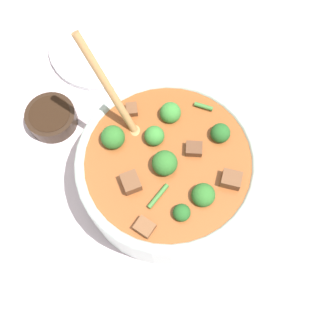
{
  "coord_description": "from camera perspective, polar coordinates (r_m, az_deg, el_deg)",
  "views": [
    {
      "loc": [
        -0.25,
        0.01,
        0.71
      ],
      "look_at": [
        0.0,
        0.0,
        0.07
      ],
      "focal_mm": 45.0,
      "sensor_mm": 36.0,
      "label": 1
    }
  ],
  "objects": [
    {
      "name": "ground_plane",
      "position": [
        0.75,
        0.0,
        -1.95
      ],
      "size": [
        4.0,
        4.0,
        0.0
      ],
      "primitive_type": "plane",
      "color": "silver"
    },
    {
      "name": "empty_plate",
      "position": [
        0.9,
        -9.23,
        16.04
      ],
      "size": [
        0.21,
        0.21,
        0.02
      ],
      "color": "white",
      "rests_on": "ground_plane"
    },
    {
      "name": "stew_bowl",
      "position": [
        0.69,
        -0.02,
        -0.2
      ],
      "size": [
        0.29,
        0.29,
        0.26
      ],
      "color": "#B2C6BC",
      "rests_on": "ground_plane"
    },
    {
      "name": "condiment_bowl",
      "position": [
        0.82,
        -15.53,
        6.64
      ],
      "size": [
        0.09,
        0.09,
        0.03
      ],
      "color": "black",
      "rests_on": "ground_plane"
    }
  ]
}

